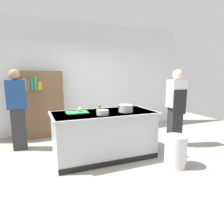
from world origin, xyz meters
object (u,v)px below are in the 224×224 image
Objects in this scene: person_chef at (176,106)px; person_guest at (17,108)px; onion at (80,109)px; bookshelf at (41,105)px; mixing_bowl at (103,112)px; juice_cup at (99,107)px; trash_bin at (176,151)px; stock_pot at (126,108)px.

person_guest is (-3.27, 1.08, -0.00)m from person_chef.
onion is 1.80m from bookshelf.
bookshelf is at bearing 114.93° from mixing_bowl.
bookshelf is at bearing 110.22° from onion.
person_guest reaches higher than bookshelf.
juice_cup is at bearing 78.20° from mixing_bowl.
mixing_bowl reaches higher than trash_bin.
trash_bin is 3.30m from person_guest.
juice_cup reaches higher than trash_bin.
person_guest is at bearing -124.79° from bookshelf.
juice_cup is at bearing 134.38° from stock_pot.
person_guest is (-1.56, 0.79, -0.04)m from juice_cup.
stock_pot is at bearing -53.02° from bookshelf.
juice_cup is (0.11, 0.51, 0.01)m from mixing_bowl.
bookshelf is at bearing 41.79° from person_chef.
stock_pot is 1.52× the size of mixing_bowl.
person_guest is 0.89m from bookshelf.
onion is at bearing 71.65° from person_chef.
mixing_bowl is at bearing -168.80° from stock_pot.
onion is 0.85× the size of juice_cup.
mixing_bowl is 1.95m from person_guest.
stock_pot is 2.30m from person_guest.
person_chef reaches higher than bookshelf.
juice_cup is 0.06× the size of person_chef.
person_guest is at bearing 56.71° from person_chef.
onion is 0.15× the size of trash_bin.
person_chef reaches higher than stock_pot.
bookshelf is (0.51, 0.73, -0.06)m from person_guest.
onion is 0.39× the size of mixing_bowl.
onion is 0.87m from stock_pot.
person_chef is at bearing -3.36° from onion.
juice_cup is 0.06× the size of person_guest.
mixing_bowl is 0.52m from juice_cup.
stock_pot is 0.20× the size of person_guest.
bookshelf reaches higher than onion.
bookshelf is at bearing 126.98° from stock_pot.
trash_bin is (1.13, -0.64, -0.66)m from mixing_bowl.
juice_cup is at bearing 59.85° from person_guest.
onion is 0.46m from juice_cup.
mixing_bowl is 1.46m from trash_bin.
trash_bin is 3.44m from bookshelf.
stock_pot reaches higher than mixing_bowl.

